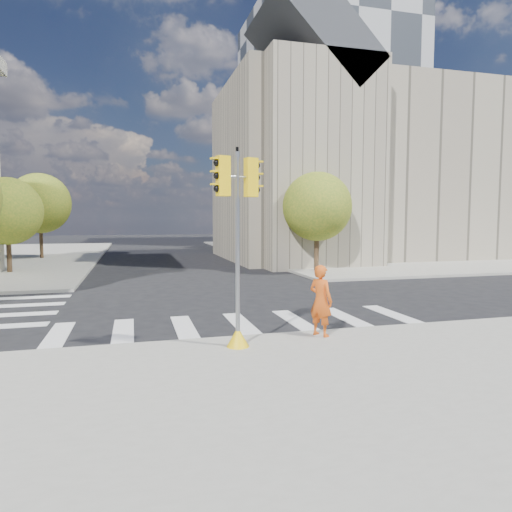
{
  "coord_description": "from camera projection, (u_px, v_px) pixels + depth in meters",
  "views": [
    {
      "loc": [
        -3.37,
        -15.92,
        3.34
      ],
      "look_at": [
        0.55,
        -1.46,
        2.1
      ],
      "focal_mm": 32.0,
      "sensor_mm": 36.0,
      "label": 1
    }
  ],
  "objects": [
    {
      "name": "tree_re_far",
      "position": [
        233.0,
        214.0,
        50.81
      ],
      "size": [
        4.0,
        4.0,
        5.88
      ],
      "color": "#382616",
      "rests_on": "ground"
    },
    {
      "name": "office_tower",
      "position": [
        325.0,
        132.0,
        61.36
      ],
      "size": [
        20.0,
        18.0,
        30.0
      ],
      "primitive_type": "cube",
      "color": "#9EA0A3",
      "rests_on": "ground"
    },
    {
      "name": "tree_re_near",
      "position": [
        317.0,
        207.0,
        27.71
      ],
      "size": [
        4.2,
        4.2,
        6.16
      ],
      "color": "#382616",
      "rests_on": "ground"
    },
    {
      "name": "tree_lw_far",
      "position": [
        40.0,
        203.0,
        36.45
      ],
      "size": [
        4.8,
        4.8,
        6.95
      ],
      "color": "#382616",
      "rests_on": "ground"
    },
    {
      "name": "tree_re_mid",
      "position": [
        263.0,
        207.0,
        39.23
      ],
      "size": [
        4.6,
        4.6,
        6.66
      ],
      "color": "#382616",
      "rests_on": "ground"
    },
    {
      "name": "lamp_far",
      "position": [
        251.0,
        206.0,
        45.11
      ],
      "size": [
        0.35,
        0.18,
        8.11
      ],
      "color": "black",
      "rests_on": "sidewalk_far_right"
    },
    {
      "name": "sidewalk_far_right",
      "position": [
        369.0,
        250.0,
        46.68
      ],
      "size": [
        28.0,
        40.0,
        0.15
      ],
      "primitive_type": "cube",
      "color": "gray",
      "rests_on": "ground"
    },
    {
      "name": "lamp_near",
      "position": [
        301.0,
        200.0,
        31.64
      ],
      "size": [
        0.35,
        0.18,
        8.11
      ],
      "color": "black",
      "rests_on": "sidewalk_far_right"
    },
    {
      "name": "ground",
      "position": [
        231.0,
        311.0,
        16.47
      ],
      "size": [
        160.0,
        160.0,
        0.0
      ],
      "primitive_type": "plane",
      "color": "black",
      "rests_on": "ground"
    },
    {
      "name": "civic_building",
      "position": [
        365.0,
        172.0,
        38.32
      ],
      "size": [
        26.0,
        16.0,
        19.39
      ],
      "color": "gray",
      "rests_on": "ground"
    },
    {
      "name": "photographer",
      "position": [
        321.0,
        300.0,
        12.34
      ],
      "size": [
        0.76,
        0.85,
        1.94
      ],
      "primitive_type": "imported",
      "rotation": [
        0.0,
        0.0,
        2.1
      ],
      "color": "#D14F13",
      "rests_on": "sidewalk_near"
    },
    {
      "name": "traffic_signal",
      "position": [
        238.0,
        263.0,
        11.19
      ],
      "size": [
        1.08,
        0.56,
        4.9
      ],
      "rotation": [
        0.0,
        0.0,
        0.25
      ],
      "color": "yellow",
      "rests_on": "sidewalk_near"
    },
    {
      "name": "sidewalk_near",
      "position": [
        408.0,
        472.0,
        5.88
      ],
      "size": [
        30.0,
        14.0,
        0.15
      ],
      "primitive_type": "cube",
      "color": "gray",
      "rests_on": "ground"
    },
    {
      "name": "tree_lw_mid",
      "position": [
        7.0,
        211.0,
        26.89
      ],
      "size": [
        4.0,
        4.0,
        5.77
      ],
      "color": "#382616",
      "rests_on": "ground"
    }
  ]
}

